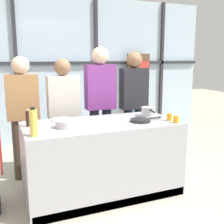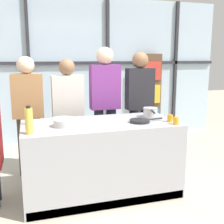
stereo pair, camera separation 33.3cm
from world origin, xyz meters
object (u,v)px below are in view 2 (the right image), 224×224
object	(u,v)px
pepper_grinder	(28,117)
juice_glass_near	(176,121)
spectator_far_left	(28,109)
saucepan	(150,112)
spectator_center_right	(105,100)
frying_pan	(140,121)
white_plate	(63,119)
mixing_bowl	(64,123)
spectator_center_left	(68,109)
spectator_far_right	(140,101)
juice_glass_far	(170,118)
oil_bottle	(29,121)

from	to	relation	value
pepper_grinder	juice_glass_near	world-z (taller)	pepper_grinder
spectator_far_left	juice_glass_near	distance (m)	1.99
saucepan	pepper_grinder	xyz separation A→B (m)	(-1.52, 0.03, 0.03)
spectator_center_right	frying_pan	world-z (taller)	spectator_center_right
white_plate	pepper_grinder	bearing A→B (deg)	-158.05
frying_pan	mixing_bowl	bearing A→B (deg)	175.70
juice_glass_near	spectator_center_left	bearing A→B (deg)	133.78
spectator_far_right	white_plate	world-z (taller)	spectator_far_right
spectator_center_right	juice_glass_near	size ratio (longest dim) A/B	20.83
spectator_far_right	frying_pan	bearing A→B (deg)	68.46
frying_pan	juice_glass_far	distance (m)	0.36
spectator_center_right	pepper_grinder	bearing A→B (deg)	30.60
saucepan	juice_glass_far	bearing A→B (deg)	-70.02
spectator_center_left	spectator_center_right	size ratio (longest dim) A/B	0.91
saucepan	spectator_center_left	bearing A→B (deg)	145.13
spectator_center_left	juice_glass_far	size ratio (longest dim) A/B	18.90
saucepan	juice_glass_far	distance (m)	0.34
saucepan	pepper_grinder	bearing A→B (deg)	178.94
spectator_center_left	saucepan	distance (m)	1.19
spectator_center_left	white_plate	bearing A→B (deg)	74.83
juice_glass_far	mixing_bowl	bearing A→B (deg)	173.63
spectator_far_right	mixing_bowl	world-z (taller)	spectator_far_right
pepper_grinder	juice_glass_near	bearing A→B (deg)	-16.53
white_plate	oil_bottle	xyz separation A→B (m)	(-0.41, -0.60, 0.13)
spectator_center_left	mixing_bowl	size ratio (longest dim) A/B	6.70
frying_pan	juice_glass_far	size ratio (longest dim) A/B	5.00
spectator_far_right	juice_glass_far	size ratio (longest dim) A/B	20.07
spectator_center_right	mixing_bowl	world-z (taller)	spectator_center_right
spectator_center_left	white_plate	world-z (taller)	spectator_center_left
white_plate	oil_bottle	bearing A→B (deg)	-124.26
frying_pan	juice_glass_near	xyz separation A→B (m)	(0.36, -0.21, 0.02)
spectator_center_left	saucepan	xyz separation A→B (m)	(0.97, -0.68, 0.03)
saucepan	juice_glass_near	size ratio (longest dim) A/B	3.99
saucepan	juice_glass_far	size ratio (longest dim) A/B	3.99
frying_pan	saucepan	bearing A→B (deg)	45.67
spectator_center_right	spectator_far_left	bearing A→B (deg)	0.00
white_plate	juice_glass_near	distance (m)	1.38
spectator_far_left	frying_pan	xyz separation A→B (m)	(1.28, -0.92, -0.05)
juice_glass_near	saucepan	bearing A→B (deg)	104.17
spectator_far_left	frying_pan	bearing A→B (deg)	144.20
spectator_center_right	frying_pan	size ratio (longest dim) A/B	4.16
spectator_far_left	juice_glass_far	bearing A→B (deg)	148.68
juice_glass_near	juice_glass_far	distance (m)	0.14
spectator_far_left	pepper_grinder	xyz separation A→B (m)	(-0.00, -0.65, 0.02)
pepper_grinder	saucepan	bearing A→B (deg)	-1.06
frying_pan	juice_glass_far	bearing A→B (deg)	-11.47
spectator_far_left	frying_pan	world-z (taller)	spectator_far_left
juice_glass_near	juice_glass_far	world-z (taller)	same
spectator_center_right	saucepan	xyz separation A→B (m)	(0.42, -0.68, -0.08)
oil_bottle	juice_glass_near	distance (m)	1.63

